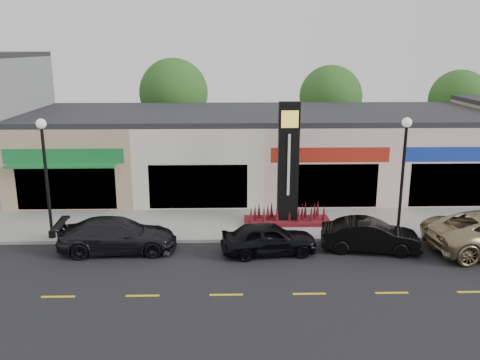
% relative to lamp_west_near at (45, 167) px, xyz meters
% --- Properties ---
extents(ground, '(120.00, 120.00, 0.00)m').
position_rel_lamp_west_near_xyz_m(ground, '(8.00, -2.50, -3.48)').
color(ground, black).
rests_on(ground, ground).
extents(sidewalk, '(52.00, 4.30, 0.15)m').
position_rel_lamp_west_near_xyz_m(sidewalk, '(8.00, 1.85, -3.40)').
color(sidewalk, gray).
rests_on(sidewalk, ground).
extents(curb, '(52.00, 0.20, 0.15)m').
position_rel_lamp_west_near_xyz_m(curb, '(8.00, -0.40, -3.40)').
color(curb, gray).
rests_on(curb, ground).
extents(shop_beige, '(7.00, 10.85, 4.80)m').
position_rel_lamp_west_near_xyz_m(shop_beige, '(-0.50, 8.96, -1.08)').
color(shop_beige, tan).
rests_on(shop_beige, ground).
extents(shop_cream, '(7.00, 10.01, 4.80)m').
position_rel_lamp_west_near_xyz_m(shop_cream, '(6.50, 8.97, -1.08)').
color(shop_cream, white).
rests_on(shop_cream, ground).
extents(shop_pink_w, '(7.00, 10.01, 4.80)m').
position_rel_lamp_west_near_xyz_m(shop_pink_w, '(13.50, 8.97, -1.08)').
color(shop_pink_w, beige).
rests_on(shop_pink_w, ground).
extents(shop_pink_e, '(7.00, 10.01, 4.80)m').
position_rel_lamp_west_near_xyz_m(shop_pink_e, '(20.50, 8.97, -1.08)').
color(shop_pink_e, beige).
rests_on(shop_pink_e, ground).
extents(tree_rear_west, '(5.20, 5.20, 7.83)m').
position_rel_lamp_west_near_xyz_m(tree_rear_west, '(4.00, 17.00, 1.74)').
color(tree_rear_west, '#382619').
rests_on(tree_rear_west, ground).
extents(tree_rear_mid, '(4.80, 4.80, 7.29)m').
position_rel_lamp_west_near_xyz_m(tree_rear_mid, '(16.00, 17.00, 1.41)').
color(tree_rear_mid, '#382619').
rests_on(tree_rear_mid, ground).
extents(tree_rear_east, '(4.60, 4.60, 6.94)m').
position_rel_lamp_west_near_xyz_m(tree_rear_east, '(26.00, 17.00, 1.15)').
color(tree_rear_east, '#382619').
rests_on(tree_rear_east, ground).
extents(lamp_west_near, '(0.44, 0.44, 5.47)m').
position_rel_lamp_west_near_xyz_m(lamp_west_near, '(0.00, 0.00, 0.00)').
color(lamp_west_near, black).
rests_on(lamp_west_near, sidewalk).
extents(lamp_east_near, '(0.44, 0.44, 5.47)m').
position_rel_lamp_west_near_xyz_m(lamp_east_near, '(16.00, 0.00, 0.00)').
color(lamp_east_near, black).
rests_on(lamp_east_near, sidewalk).
extents(pylon_sign, '(4.20, 1.30, 6.00)m').
position_rel_lamp_west_near_xyz_m(pylon_sign, '(11.00, 1.70, -1.20)').
color(pylon_sign, '#520E0F').
rests_on(pylon_sign, sidewalk).
extents(car_dark_sedan, '(2.27, 5.14, 1.47)m').
position_rel_lamp_west_near_xyz_m(car_dark_sedan, '(3.29, -1.34, -2.74)').
color(car_dark_sedan, black).
rests_on(car_dark_sedan, ground).
extents(car_black_sedan, '(2.08, 4.22, 1.38)m').
position_rel_lamp_west_near_xyz_m(car_black_sedan, '(9.82, -1.78, -2.78)').
color(car_black_sedan, black).
rests_on(car_black_sedan, ground).
extents(car_black_conv, '(2.09, 4.38, 1.39)m').
position_rel_lamp_west_near_xyz_m(car_black_conv, '(14.25, -1.56, -2.78)').
color(car_black_conv, black).
rests_on(car_black_conv, ground).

